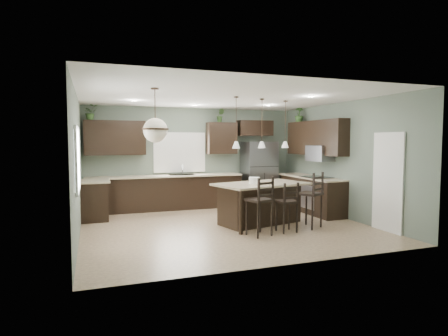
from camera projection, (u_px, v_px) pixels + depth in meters
ground at (226, 226)px, 8.20m from camera, size 6.00×6.00×0.00m
pantry_door at (388, 182)px, 7.66m from camera, size 0.04×0.82×2.04m
window_back at (180, 152)px, 10.53m from camera, size 1.35×0.02×1.00m
window_left at (76, 159)px, 6.34m from camera, size 0.02×1.10×1.00m
left_return_cabs at (95, 201)px, 8.86m from camera, size 0.60×0.90×0.90m
left_return_countertop at (95, 181)px, 8.84m from camera, size 0.66×0.96×0.04m
back_lower_cabs at (166, 193)px, 10.19m from camera, size 4.20×0.60×0.90m
back_countertop at (166, 176)px, 10.13m from camera, size 4.20×0.66×0.04m
sink_inset at (182, 175)px, 10.28m from camera, size 0.70×0.45×0.01m
faucet at (182, 170)px, 10.24m from camera, size 0.02×0.02×0.28m
back_upper_left at (115, 138)px, 9.77m from camera, size 1.55×0.34×0.90m
back_upper_right at (222, 138)px, 10.75m from camera, size 0.85×0.34×0.90m
fridge_header at (255, 128)px, 11.08m from camera, size 1.05×0.34×0.45m
right_lower_cabs at (311, 195)px, 9.89m from camera, size 0.60×2.35×0.90m
right_countertop at (310, 177)px, 9.85m from camera, size 0.66×2.35×0.04m
cooktop at (316, 177)px, 9.59m from camera, size 0.58×0.75×0.02m
wall_oven_front at (306, 197)px, 9.53m from camera, size 0.01×0.72×0.60m
right_upper_cabs at (316, 138)px, 9.83m from camera, size 0.34×2.35×0.90m
microwave at (320, 153)px, 9.58m from camera, size 0.40×0.75×0.40m
refrigerator at (259, 174)px, 10.88m from camera, size 0.90×0.74×1.85m
kitchen_island at (261, 204)px, 8.38m from camera, size 2.25×1.61×0.92m
serving_dish at (254, 180)px, 8.23m from camera, size 0.24×0.24×0.14m
bar_stool_left at (259, 206)px, 7.33m from camera, size 0.53×0.53×1.16m
bar_stool_center at (287, 207)px, 7.62m from camera, size 0.40×0.40×1.03m
bar_stool_right at (309, 200)px, 8.01m from camera, size 0.60×0.60×1.20m
pendant_left at (236, 123)px, 7.87m from camera, size 0.17×0.17×1.10m
pendant_center at (262, 124)px, 8.26m from camera, size 0.17×0.17×1.10m
pendant_right at (285, 124)px, 8.65m from camera, size 0.17×0.17×1.10m
chandelier at (155, 115)px, 6.64m from camera, size 0.47×0.47×0.97m
plant_back_left at (90, 112)px, 9.50m from camera, size 0.42×0.38×0.38m
plant_back_right at (220, 116)px, 10.66m from camera, size 0.26×0.24×0.39m
plant_right_wall at (299, 115)px, 10.53m from camera, size 0.28×0.28×0.43m
room_shell at (226, 149)px, 8.08m from camera, size 6.00×6.00×6.00m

